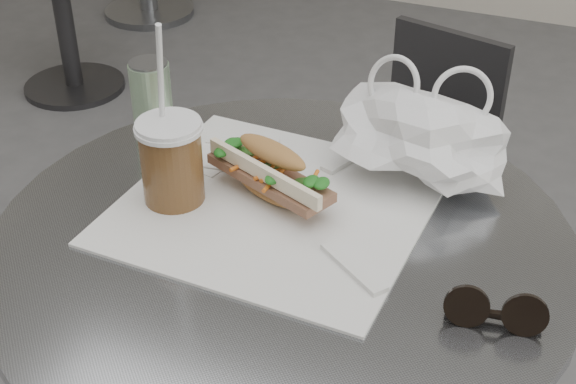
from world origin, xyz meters
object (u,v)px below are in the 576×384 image
at_px(sunglasses, 495,312).
at_px(chair_far, 408,198).
at_px(cafe_table, 283,381).
at_px(drink_can, 152,98).
at_px(banh_mi, 271,172).
at_px(iced_coffee, 172,161).
at_px(bg_chair, 51,2).

bearing_deg(sunglasses, chair_far, 99.91).
height_order(cafe_table, sunglasses, sunglasses).
height_order(sunglasses, drink_can, drink_can).
xyz_separation_m(banh_mi, drink_can, (-0.24, 0.10, 0.02)).
distance_m(banh_mi, iced_coffee, 0.13).
xyz_separation_m(chair_far, drink_can, (-0.28, -0.61, 0.50)).
bearing_deg(iced_coffee, banh_mi, 25.35).
height_order(iced_coffee, drink_can, iced_coffee).
bearing_deg(chair_far, banh_mi, 102.67).
relative_size(banh_mi, iced_coffee, 0.97).
xyz_separation_m(cafe_table, chair_far, (-0.01, 0.78, -0.16)).
relative_size(cafe_table, sunglasses, 6.61).
relative_size(banh_mi, drink_can, 2.15).
bearing_deg(chair_far, cafe_table, 106.25).
bearing_deg(cafe_table, chair_far, 90.91).
height_order(chair_far, sunglasses, sunglasses).
relative_size(chair_far, bg_chair, 0.86).
xyz_separation_m(cafe_table, iced_coffee, (-0.16, 0.01, 0.34)).
bearing_deg(cafe_table, banh_mi, 123.56).
xyz_separation_m(chair_far, bg_chair, (-1.47, 0.62, 0.05)).
bearing_deg(sunglasses, drink_can, 148.31).
bearing_deg(cafe_table, iced_coffee, 175.79).
xyz_separation_m(bg_chair, drink_can, (1.19, -1.23, 0.44)).
height_order(iced_coffee, sunglasses, iced_coffee).
distance_m(cafe_table, bg_chair, 2.04).
xyz_separation_m(cafe_table, sunglasses, (0.28, -0.07, 0.29)).
xyz_separation_m(chair_far, banh_mi, (-0.03, -0.71, 0.48)).
xyz_separation_m(iced_coffee, drink_can, (-0.12, 0.16, -0.00)).
height_order(cafe_table, banh_mi, banh_mi).
relative_size(bg_chair, banh_mi, 3.10).
bearing_deg(bg_chair, cafe_table, -30.10).
height_order(cafe_table, bg_chair, bg_chair).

